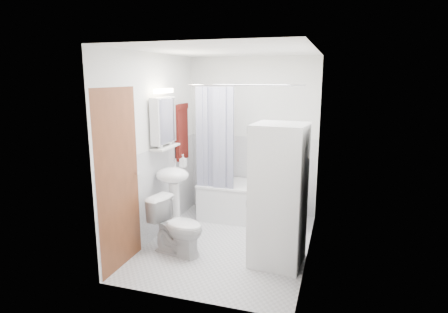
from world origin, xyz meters
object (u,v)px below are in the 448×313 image
(bathtub, at_px, (248,200))
(toilet, at_px, (178,227))
(sink, at_px, (173,186))
(washer_dryer, at_px, (278,195))

(bathtub, bearing_deg, toilet, -112.18)
(sink, height_order, washer_dryer, washer_dryer)
(toilet, bearing_deg, washer_dryer, -71.88)
(washer_dryer, relative_size, toilet, 2.35)
(toilet, bearing_deg, bathtub, -10.26)
(toilet, bearing_deg, sink, 42.03)
(washer_dryer, bearing_deg, toilet, -169.47)
(sink, xyz_separation_m, washer_dryer, (1.43, -0.29, 0.10))
(bathtub, relative_size, toilet, 2.07)
(sink, bearing_deg, toilet, -59.89)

